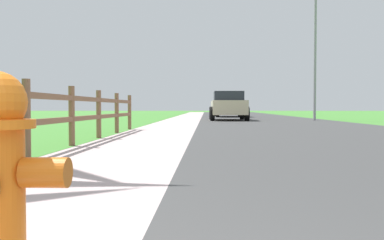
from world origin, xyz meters
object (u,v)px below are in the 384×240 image
object	(u,v)px
parked_car_blue	(223,106)
street_lamp	(317,46)
parked_suv_beige	(228,106)
parked_car_black	(229,105)

from	to	relation	value
parked_car_blue	street_lamp	distance (m)	19.01
parked_suv_beige	parked_car_black	size ratio (longest dim) A/B	0.89
parked_car_black	street_lamp	size ratio (longest dim) A/B	0.72
parked_car_black	parked_suv_beige	bearing A→B (deg)	-93.48
parked_car_black	parked_car_blue	size ratio (longest dim) A/B	0.99
parked_car_black	parked_car_blue	xyz separation A→B (m)	(-0.08, 9.57, -0.04)
parked_suv_beige	street_lamp	distance (m)	5.63
parked_car_blue	parked_car_black	bearing A→B (deg)	-89.54
parked_suv_beige	street_lamp	bearing A→B (deg)	-6.31
parked_suv_beige	street_lamp	size ratio (longest dim) A/B	0.64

